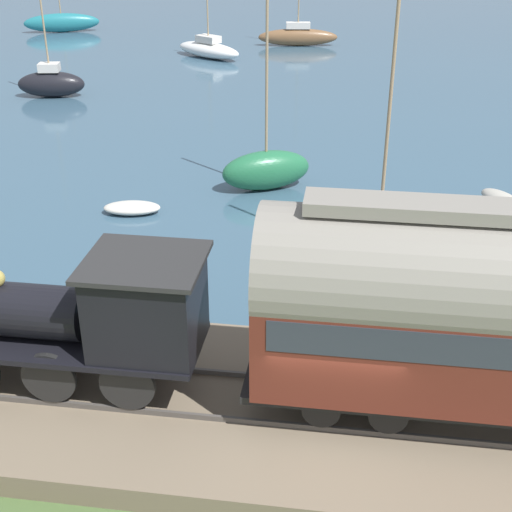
# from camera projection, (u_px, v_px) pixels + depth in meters

# --- Properties ---
(ground_plane) EXTENTS (200.00, 200.00, 0.00)m
(ground_plane) POSITION_uv_depth(u_px,v_px,m) (331.00, 438.00, 14.58)
(ground_plane) COLOR #476033
(harbor_water) EXTENTS (80.00, 80.00, 0.01)m
(harbor_water) POSITION_uv_depth(u_px,v_px,m) (359.00, 44.00, 52.95)
(harbor_water) COLOR #38566B
(harbor_water) RESTS_ON ground
(rail_embankment) EXTENTS (5.64, 56.00, 0.63)m
(rail_embankment) POSITION_uv_depth(u_px,v_px,m) (332.00, 417.00, 14.78)
(rail_embankment) COLOR #756651
(rail_embankment) RESTS_ON ground
(steam_locomotive) EXTENTS (2.10, 6.55, 3.58)m
(steam_locomotive) POSITION_uv_depth(u_px,v_px,m) (82.00, 312.00, 14.48)
(steam_locomotive) COLOR black
(steam_locomotive) RESTS_ON rail_embankment
(sailboat_white) EXTENTS (4.16, 5.35, 5.17)m
(sailboat_white) POSITION_uv_depth(u_px,v_px,m) (209.00, 49.00, 48.31)
(sailboat_white) COLOR white
(sailboat_white) RESTS_ON harbor_water
(sailboat_green) EXTENTS (2.64, 3.61, 6.91)m
(sailboat_green) POSITION_uv_depth(u_px,v_px,m) (266.00, 169.00, 26.58)
(sailboat_green) COLOR #236B42
(sailboat_green) RESTS_ON harbor_water
(sailboat_brown) EXTENTS (1.87, 5.90, 7.62)m
(sailboat_brown) POSITION_uv_depth(u_px,v_px,m) (298.00, 36.00, 52.09)
(sailboat_brown) COLOR brown
(sailboat_brown) RESTS_ON harbor_water
(sailboat_teal) EXTENTS (3.27, 5.97, 8.50)m
(sailboat_teal) POSITION_uv_depth(u_px,v_px,m) (62.00, 22.00, 57.32)
(sailboat_teal) COLOR #1E707A
(sailboat_teal) RESTS_ON harbor_water
(sailboat_navy) EXTENTS (3.58, 5.27, 9.00)m
(sailboat_navy) POSITION_uv_depth(u_px,v_px,m) (378.00, 242.00, 21.07)
(sailboat_navy) COLOR #192347
(sailboat_navy) RESTS_ON harbor_water
(sailboat_black) EXTENTS (1.96, 3.80, 6.98)m
(sailboat_black) POSITION_uv_depth(u_px,v_px,m) (51.00, 83.00, 38.83)
(sailboat_black) COLOR black
(sailboat_black) RESTS_ON harbor_water
(rowboat_off_pier) EXTENTS (2.34, 1.87, 0.54)m
(rowboat_off_pier) POSITION_uv_depth(u_px,v_px,m) (504.00, 201.00, 25.14)
(rowboat_off_pier) COLOR #B7B2A3
(rowboat_off_pier) RESTS_ON harbor_water
(rowboat_mid_harbor) EXTENTS (1.27, 2.10, 0.40)m
(rowboat_mid_harbor) POSITION_uv_depth(u_px,v_px,m) (132.00, 208.00, 24.77)
(rowboat_mid_harbor) COLOR beige
(rowboat_mid_harbor) RESTS_ON harbor_water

